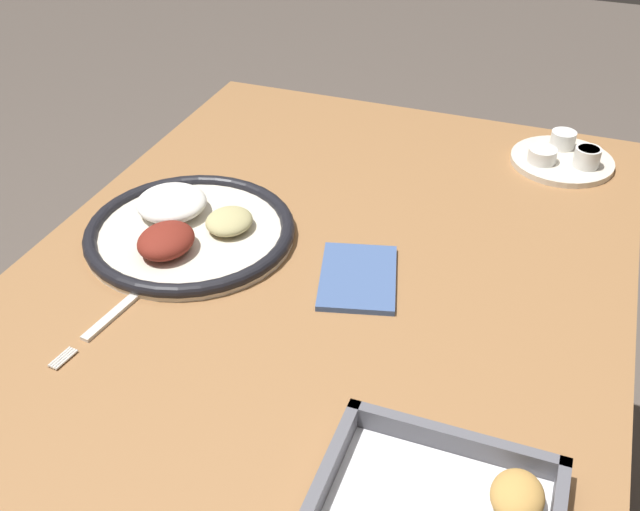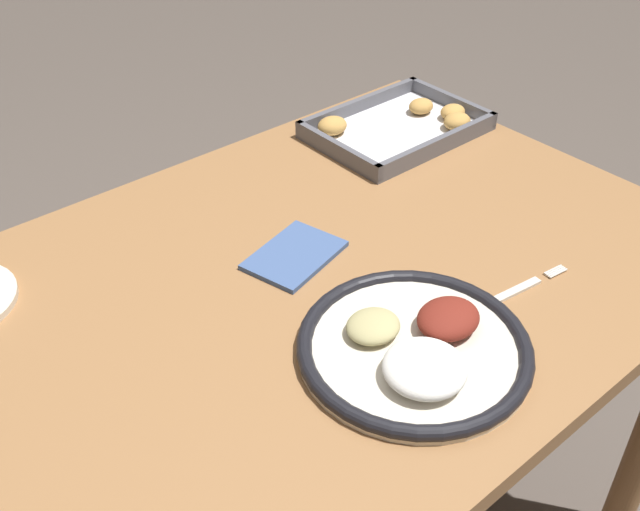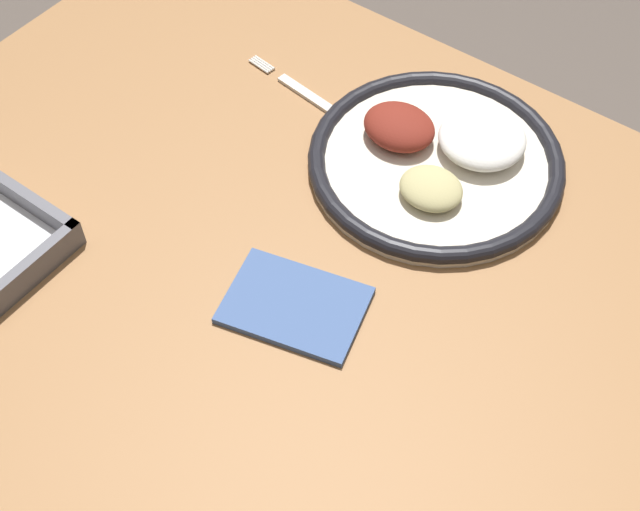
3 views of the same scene
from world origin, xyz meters
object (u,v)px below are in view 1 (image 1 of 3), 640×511
fork (120,309)px  napkin (358,277)px  saucer_plate (563,157)px  dinner_plate (188,229)px

fork → napkin: napkin is taller
saucer_plate → napkin: (0.42, -0.22, -0.01)m
dinner_plate → fork: 0.17m
fork → dinner_plate: bearing=-173.6°
napkin → dinner_plate: bearing=-92.7°
dinner_plate → napkin: bearing=87.3°
napkin → fork: bearing=-57.8°
saucer_plate → dinner_plate: bearing=-49.5°
saucer_plate → napkin: 0.47m
dinner_plate → napkin: 0.26m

